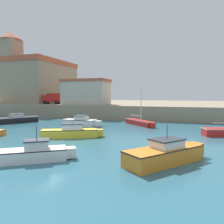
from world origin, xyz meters
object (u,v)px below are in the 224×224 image
motorboat_black_2 (17,119)px  truck_on_quay (53,98)px  church (38,79)px  harbor_shed_near_wharf (86,92)px  motorboat_white_1 (81,122)px  sailboat_red_4 (140,122)px  motorboat_white_8 (36,153)px  mooring_buoy (64,128)px  motorboat_orange_7 (166,153)px  motorboat_yellow_0 (71,132)px

motorboat_black_2 → truck_on_quay: bearing=96.2°
church → harbor_shed_near_wharf: 19.17m
motorboat_white_1 → sailboat_red_4: size_ratio=1.04×
motorboat_white_8 → mooring_buoy: 12.85m
motorboat_orange_7 → motorboat_white_8: motorboat_orange_7 is taller
church → harbor_shed_near_wharf: (17.09, -8.00, -3.38)m
motorboat_white_1 → motorboat_orange_7: 18.47m
motorboat_black_2 → truck_on_quay: 12.37m
motorboat_orange_7 → church: size_ratio=0.33×
motorboat_orange_7 → motorboat_white_8: (-8.10, -2.25, -0.09)m
sailboat_red_4 → mooring_buoy: size_ratio=11.12×
motorboat_white_1 → sailboat_red_4: 8.28m
motorboat_orange_7 → truck_on_quay: (-24.94, 25.16, 3.05)m
motorboat_orange_7 → harbor_shed_near_wharf: (-17.32, 24.93, 4.29)m
motorboat_white_8 → motorboat_yellow_0: bearing=102.7°
motorboat_yellow_0 → motorboat_white_8: bearing=-77.3°
motorboat_orange_7 → church: bearing=136.3°
motorboat_white_8 → sailboat_red_4: bearing=80.7°
motorboat_orange_7 → motorboat_black_2: bearing=150.7°
sailboat_red_4 → motorboat_yellow_0: bearing=-113.7°
motorboat_orange_7 → sailboat_red_4: bearing=106.9°
harbor_shed_near_wharf → truck_on_quay: (-7.62, 0.24, -1.24)m
mooring_buoy → church: bearing=132.5°
motorboat_orange_7 → motorboat_yellow_0: bearing=150.7°
mooring_buoy → motorboat_yellow_0: bearing=-51.8°
motorboat_black_2 → mooring_buoy: bearing=-19.1°
sailboat_red_4 → truck_on_quay: bearing=156.6°
motorboat_white_8 → mooring_buoy: motorboat_white_8 is taller
motorboat_white_1 → mooring_buoy: size_ratio=11.53×
motorboat_white_1 → motorboat_black_2: 10.97m
motorboat_white_1 → motorboat_orange_7: size_ratio=0.97×
motorboat_black_2 → harbor_shed_near_wharf: size_ratio=0.70×
motorboat_white_1 → motorboat_black_2: bearing=-179.1°
motorboat_black_2 → motorboat_yellow_0: bearing=-29.3°
motorboat_white_1 → harbor_shed_near_wharf: (-4.64, 11.50, 4.34)m
motorboat_black_2 → harbor_shed_near_wharf: (6.33, 11.66, 4.34)m
motorboat_white_1 → motorboat_white_8: size_ratio=1.22×
mooring_buoy → harbor_shed_near_wharf: bearing=105.5°
mooring_buoy → harbor_shed_near_wharf: harbor_shed_near_wharf is taller
motorboat_black_2 → motorboat_orange_7: size_ratio=1.10×
sailboat_red_4 → harbor_shed_near_wharf: size_ratio=0.60×
motorboat_orange_7 → mooring_buoy: bearing=143.7°
sailboat_red_4 → motorboat_white_1: bearing=-157.8°
harbor_shed_near_wharf → church: bearing=154.9°
motorboat_black_2 → church: bearing=118.7°
motorboat_white_8 → church: 44.60m
mooring_buoy → church: 32.63m
sailboat_red_4 → church: 34.55m
motorboat_orange_7 → mooring_buoy: (-13.06, 9.60, -0.37)m
motorboat_orange_7 → truck_on_quay: truck_on_quay is taller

